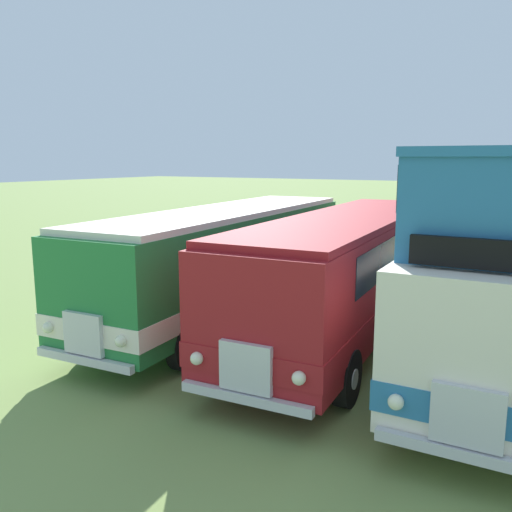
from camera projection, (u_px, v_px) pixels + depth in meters
name	position (u px, v px, depth m)	size (l,w,h in m)	color
bus_first_in_row	(230.00, 253.00, 14.85)	(3.20, 11.40, 2.99)	#237538
bus_second_in_row	(351.00, 264.00, 13.24)	(3.17, 11.42, 2.99)	maroon
bus_third_in_row	(507.00, 248.00, 11.27)	(2.77, 10.90, 4.49)	silver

